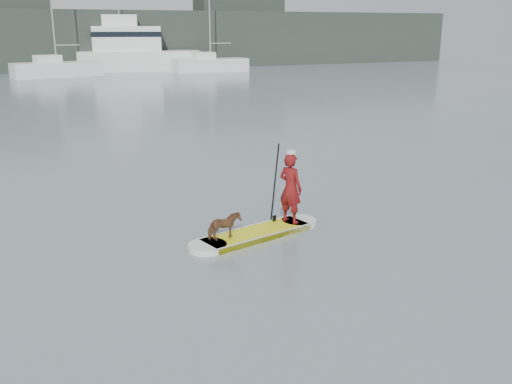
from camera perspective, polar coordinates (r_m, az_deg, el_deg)
name	(u,v)px	position (r m, az deg, el deg)	size (l,w,h in m)	color
ground	(402,212)	(14.43, 14.36, -1.95)	(140.00, 140.00, 0.00)	slate
paddleboard	(256,234)	(12.37, 0.00, -4.18)	(3.23, 1.39, 0.12)	yellow
paddler	(290,188)	(12.69, 3.47, 0.37)	(0.58, 0.38, 1.58)	maroon
white_cap	(291,152)	(12.49, 3.53, 4.02)	(0.22, 0.22, 0.07)	silver
dog	(224,226)	(11.79, -3.20, -3.45)	(0.31, 0.68, 0.58)	#512E1C
paddle	(275,193)	(12.76, 1.87, -0.07)	(0.10, 0.30, 2.00)	black
sailboat_d	(56,68)	(55.29, -19.34, 11.66)	(8.05, 3.80, 11.41)	white
sailboat_e	(210,64)	(58.43, -4.62, 12.64)	(7.36, 2.41, 10.67)	white
motor_yacht_a	(134,50)	(60.67, -12.10, 13.68)	(12.58, 5.94, 7.25)	white
shore_mass	(84,40)	(64.27, -16.82, 14.34)	(90.00, 6.00, 6.00)	black
shore_building_east	(239,30)	(69.95, -1.70, 15.92)	(10.00, 4.00, 8.00)	black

